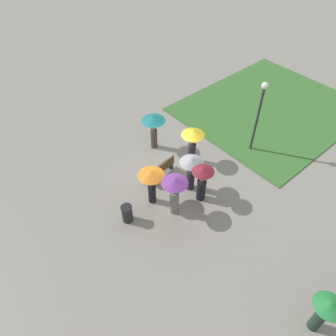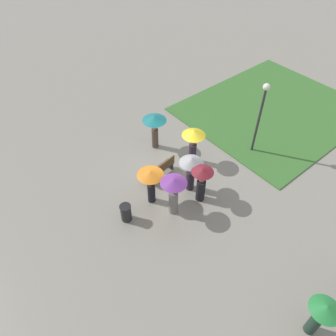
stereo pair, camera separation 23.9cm
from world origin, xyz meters
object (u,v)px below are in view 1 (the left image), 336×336
park_bench (160,170)px  trash_bin (127,213)px  crowd_person_purple (175,190)px  crowd_person_maroon (202,180)px  crowd_person_orange (151,180)px  lone_walker_far_path (325,311)px  crowd_person_teal (153,124)px  crowd_person_grey (191,167)px  lamp_post (260,108)px  crowd_person_yellow (193,139)px

park_bench → trash_bin: size_ratio=2.01×
trash_bin → crowd_person_purple: crowd_person_purple is taller
trash_bin → crowd_person_maroon: 3.40m
trash_bin → crowd_person_orange: crowd_person_orange is taller
crowd_person_purple → crowd_person_orange: (0.35, -1.05, -0.01)m
crowd_person_maroon → lone_walker_far_path: (1.07, 6.26, 0.09)m
crowd_person_teal → crowd_person_grey: size_ratio=1.02×
lamp_post → crowd_person_maroon: size_ratio=2.07×
trash_bin → crowd_person_grey: bearing=173.2°
crowd_person_purple → crowd_person_orange: crowd_person_purple is taller
park_bench → lone_walker_far_path: 8.47m
crowd_person_purple → crowd_person_teal: bearing=0.3°
trash_bin → crowd_person_purple: size_ratio=0.42×
lamp_post → crowd_person_grey: (4.18, -0.11, -1.18)m
trash_bin → crowd_person_purple: (-1.77, 0.91, 0.93)m
crowd_person_purple → crowd_person_maroon: (-1.35, 0.22, -0.21)m
trash_bin → lamp_post: bearing=176.2°
park_bench → crowd_person_grey: crowd_person_grey is taller
park_bench → lamp_post: lamp_post is taller
lone_walker_far_path → trash_bin: bearing=-100.9°
trash_bin → crowd_person_grey: 3.35m
crowd_person_purple → crowd_person_yellow: size_ratio=1.05×
park_bench → crowd_person_orange: bearing=28.6°
park_bench → crowd_person_teal: bearing=-129.1°
crowd_person_purple → crowd_person_maroon: crowd_person_purple is taller
crowd_person_orange → crowd_person_yellow: size_ratio=0.96×
crowd_person_yellow → lone_walker_far_path: crowd_person_yellow is taller
crowd_person_purple → crowd_person_grey: size_ratio=1.07×
crowd_person_purple → crowd_person_yellow: bearing=-28.7°
park_bench → crowd_person_yellow: size_ratio=0.88×
park_bench → crowd_person_teal: size_ratio=0.88×
crowd_person_teal → crowd_person_grey: 3.32m
park_bench → crowd_person_yellow: (-1.87, 0.14, 0.92)m
crowd_person_purple → lone_walker_far_path: crowd_person_purple is taller
crowd_person_purple → crowd_person_orange: bearing=46.5°
crowd_person_maroon → crowd_person_yellow: (-1.37, -2.02, 0.24)m
crowd_person_teal → crowd_person_yellow: 2.14m
park_bench → trash_bin: (2.63, 1.02, -0.05)m
lone_walker_far_path → crowd_person_grey: bearing=-125.7°
crowd_person_teal → park_bench: bearing=-96.8°
park_bench → crowd_person_purple: size_ratio=0.84×
crowd_person_teal → crowd_person_yellow: size_ratio=1.00×
crowd_person_yellow → park_bench: bearing=151.1°
crowd_person_orange → park_bench: bearing=137.1°
crowd_person_teal → crowd_person_orange: (2.34, 2.76, -0.11)m
lamp_post → crowd_person_orange: (5.96, -0.62, -1.17)m
crowd_person_orange → crowd_person_grey: 1.85m
crowd_person_yellow → crowd_person_grey: bearing=-160.4°
lamp_post → trash_bin: 7.69m
lamp_post → crowd_person_purple: bearing=4.4°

